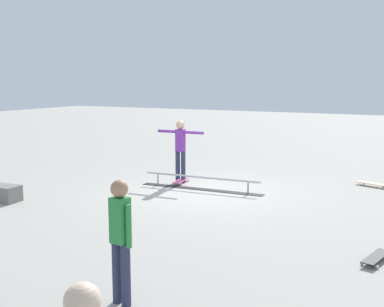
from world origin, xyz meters
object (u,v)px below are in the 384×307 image
at_px(skateboard_main, 181,181).
at_px(bystander_green_shirt, 120,235).
at_px(loose_skateboard_natural, 371,184).
at_px(grind_rail, 201,184).
at_px(skater_main, 180,147).
at_px(loose_skateboard_black, 376,257).

bearing_deg(skateboard_main, bystander_green_shirt, 13.68).
xyz_separation_m(bystander_green_shirt, loose_skateboard_natural, (-1.84, -8.55, -0.82)).
relative_size(grind_rail, skateboard_main, 4.01).
height_order(skater_main, loose_skateboard_natural, skater_main).
relative_size(skateboard_main, loose_skateboard_natural, 1.00).
bearing_deg(skateboard_main, loose_skateboard_natural, 104.00).
bearing_deg(grind_rail, bystander_green_shirt, 104.28).
bearing_deg(skateboard_main, grind_rail, 53.52).
bearing_deg(loose_skateboard_natural, grind_rail, -129.21).
xyz_separation_m(skateboard_main, loose_skateboard_natural, (-4.63, -2.00, 0.00)).
height_order(grind_rail, bystander_green_shirt, bystander_green_shirt).
height_order(bystander_green_shirt, loose_skateboard_black, bystander_green_shirt).
xyz_separation_m(skateboard_main, bystander_green_shirt, (-2.79, 6.55, 0.82)).
xyz_separation_m(skater_main, bystander_green_shirt, (-2.88, 6.68, -0.08)).
bearing_deg(skateboard_main, loose_skateboard_black, 47.30).
xyz_separation_m(skater_main, loose_skateboard_black, (-5.51, 3.69, -0.91)).
bearing_deg(loose_skateboard_natural, bystander_green_shirt, -83.78).
distance_m(bystander_green_shirt, loose_skateboard_black, 4.06).
xyz_separation_m(grind_rail, loose_skateboard_black, (-4.61, 3.15, -0.07)).
xyz_separation_m(skater_main, loose_skateboard_natural, (-4.72, -1.87, -0.91)).
distance_m(skater_main, skateboard_main, 0.92).
relative_size(bystander_green_shirt, loose_skateboard_natural, 1.93).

